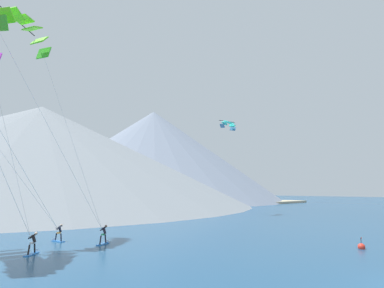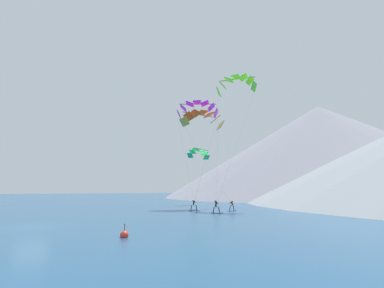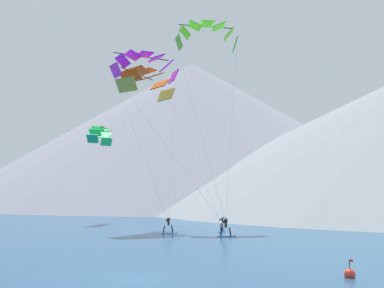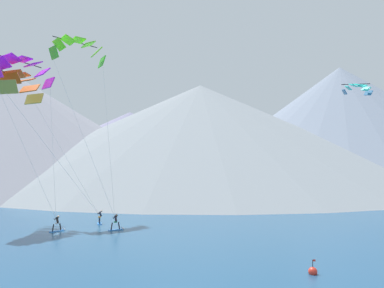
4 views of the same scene
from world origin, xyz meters
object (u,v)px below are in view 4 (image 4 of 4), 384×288
object	(u,v)px
race_marker_buoy	(313,272)
kitesurfer_mid_center	(100,220)
kitesurfer_near_trail	(117,225)
parafoil_kite_mid_center	(20,84)
kitesurfer_near_lead	(59,226)
parafoil_kite_near_lead	(23,68)
parafoil_kite_distant_low_drift	(357,88)
parafoil_kite_near_trail	(79,49)

from	to	relation	value
race_marker_buoy	kitesurfer_mid_center	bearing A→B (deg)	129.85
kitesurfer_near_trail	parafoil_kite_mid_center	xyz separation A→B (m)	(-11.87, 4.32, 15.43)
kitesurfer_near_lead	parafoil_kite_near_lead	bearing A→B (deg)	148.78
kitesurfer_near_trail	kitesurfer_mid_center	distance (m)	4.98
kitesurfer_mid_center	parafoil_kite_near_lead	distance (m)	18.96
parafoil_kite_distant_low_drift	parafoil_kite_near_trail	bearing A→B (deg)	-172.00
parafoil_kite_distant_low_drift	kitesurfer_near_lead	bearing A→B (deg)	-160.44
kitesurfer_mid_center	parafoil_kite_near_trail	bearing A→B (deg)	134.74
kitesurfer_near_lead	parafoil_kite_mid_center	distance (m)	17.25
parafoil_kite_distant_low_drift	race_marker_buoy	xyz separation A→B (m)	(-18.08, -29.31, -17.60)
kitesurfer_near_trail	kitesurfer_mid_center	xyz separation A→B (m)	(-2.62, 4.24, -0.08)
parafoil_kite_mid_center	race_marker_buoy	xyz separation A→B (m)	(26.19, -20.38, -15.79)
kitesurfer_near_trail	parafoil_kite_near_lead	world-z (taller)	parafoil_kite_near_lead
kitesurfer_mid_center	kitesurfer_near_lead	bearing A→B (deg)	-124.99
parafoil_kite_near_trail	kitesurfer_mid_center	bearing A→B (deg)	-45.26
kitesurfer_mid_center	race_marker_buoy	bearing A→B (deg)	-50.15
parafoil_kite_mid_center	kitesurfer_mid_center	bearing A→B (deg)	-0.54
parafoil_kite_near_lead	kitesurfer_mid_center	bearing A→B (deg)	9.86
kitesurfer_near_trail	parafoil_kite_mid_center	distance (m)	19.95
kitesurfer_near_lead	race_marker_buoy	bearing A→B (deg)	-38.00
parafoil_kite_near_lead	parafoil_kite_mid_center	world-z (taller)	parafoil_kite_near_lead
parafoil_kite_near_trail	parafoil_kite_distant_low_drift	distance (m)	39.11
parafoil_kite_near_lead	race_marker_buoy	distance (m)	35.93
kitesurfer_near_lead	parafoil_kite_near_lead	xyz separation A→B (m)	(-5.14, 3.12, 16.92)
kitesurfer_near_trail	parafoil_kite_distant_low_drift	world-z (taller)	parafoil_kite_distant_low_drift
kitesurfer_near_lead	race_marker_buoy	xyz separation A→B (m)	(20.14, -15.73, -0.33)
kitesurfer_mid_center	parafoil_kite_near_lead	size ratio (longest dim) A/B	0.10
parafoil_kite_mid_center	race_marker_buoy	size ratio (longest dim) A/B	15.62
kitesurfer_near_trail	parafoil_kite_distant_low_drift	xyz separation A→B (m)	(32.39, 13.25, 17.24)
parafoil_kite_mid_center	kitesurfer_near_lead	bearing A→B (deg)	-37.52
parafoil_kite_near_lead	parafoil_kite_mid_center	bearing A→B (deg)	120.87
kitesurfer_near_lead	parafoil_kite_near_lead	world-z (taller)	parafoil_kite_near_lead
kitesurfer_near_trail	parafoil_kite_near_lead	xyz separation A→B (m)	(-10.96, 2.79, 16.89)
kitesurfer_near_trail	race_marker_buoy	world-z (taller)	kitesurfer_near_trail
kitesurfer_mid_center	kitesurfer_near_trail	bearing A→B (deg)	-58.25
parafoil_kite_near_lead	parafoil_kite_distant_low_drift	bearing A→B (deg)	13.57
parafoil_kite_mid_center	kitesurfer_near_trail	bearing A→B (deg)	-20.01
parafoil_kite_near_lead	kitesurfer_near_lead	bearing A→B (deg)	-31.22
parafoil_kite_near_lead	parafoil_kite_mid_center	distance (m)	2.31
kitesurfer_near_lead	parafoil_kite_distant_low_drift	world-z (taller)	parafoil_kite_distant_low_drift
parafoil_kite_near_lead	parafoil_kite_near_trail	xyz separation A→B (m)	(4.78, 5.04, 3.82)
kitesurfer_near_lead	parafoil_kite_mid_center	size ratio (longest dim) A/B	0.11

